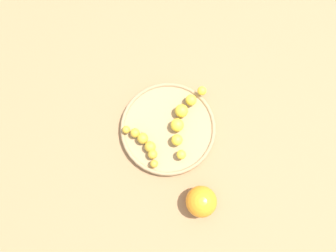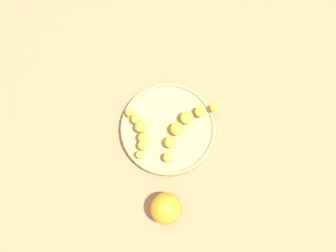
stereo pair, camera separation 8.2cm
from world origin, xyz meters
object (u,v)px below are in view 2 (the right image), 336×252
object	(u,v)px
banana_spotted	(139,132)
banana_yellow	(185,126)
fruit_bowl	(168,128)
orange_fruit	(166,209)

from	to	relation	value
banana_spotted	banana_yellow	bearing A→B (deg)	-7.47
fruit_bowl	banana_yellow	world-z (taller)	banana_yellow
banana_yellow	banana_spotted	size ratio (longest dim) A/B	1.43
fruit_bowl	banana_yellow	size ratio (longest dim) A/B	1.32
fruit_bowl	banana_yellow	bearing A→B (deg)	-113.72
banana_yellow	banana_spotted	world-z (taller)	banana_yellow
banana_spotted	orange_fruit	size ratio (longest dim) A/B	1.73
banana_yellow	banana_spotted	xyz separation A→B (m)	(0.03, 0.11, -0.00)
banana_yellow	banana_spotted	distance (m)	0.12
fruit_bowl	orange_fruit	distance (m)	0.21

